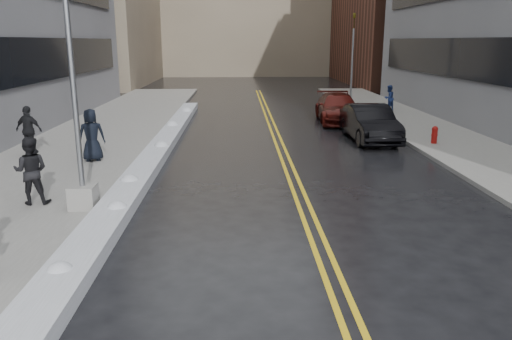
{
  "coord_description": "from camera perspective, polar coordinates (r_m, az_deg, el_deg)",
  "views": [
    {
      "loc": [
        0.74,
        -10.46,
        4.36
      ],
      "look_at": [
        1.15,
        1.31,
        1.3
      ],
      "focal_mm": 35.0,
      "sensor_mm": 36.0,
      "label": 1
    }
  ],
  "objects": [
    {
      "name": "pedestrian_c",
      "position": [
        18.82,
        -18.28,
        3.82
      ],
      "size": [
        1.04,
        0.8,
        1.88
      ],
      "primitive_type": "imported",
      "rotation": [
        0.0,
        0.0,
        3.38
      ],
      "color": "black",
      "rests_on": "sidewalk_west"
    },
    {
      "name": "ground",
      "position": [
        11.36,
        -5.64,
        -8.09
      ],
      "size": [
        160.0,
        160.0,
        0.0
      ],
      "primitive_type": "plane",
      "color": "black",
      "rests_on": "ground"
    },
    {
      "name": "pedestrian_d",
      "position": [
        20.89,
        -24.52,
        4.18
      ],
      "size": [
        1.15,
        0.71,
        1.84
      ],
      "primitive_type": "imported",
      "rotation": [
        0.0,
        0.0,
        2.88
      ],
      "color": "black",
      "rests_on": "sidewalk_west"
    },
    {
      "name": "snow_ridge",
      "position": [
        19.2,
        -11.52,
        1.66
      ],
      "size": [
        0.9,
        30.0,
        0.34
      ],
      "primitive_type": "cube",
      "color": "silver",
      "rests_on": "ground"
    },
    {
      "name": "sidewalk_east",
      "position": [
        22.86,
        21.97,
        2.69
      ],
      "size": [
        4.0,
        50.0,
        0.15
      ],
      "primitive_type": "cube",
      "color": "gray",
      "rests_on": "ground"
    },
    {
      "name": "lane_line_left",
      "position": [
        20.98,
        2.45,
        2.57
      ],
      "size": [
        0.12,
        50.0,
        0.01
      ],
      "primitive_type": "cube",
      "color": "gold",
      "rests_on": "ground"
    },
    {
      "name": "lane_line_right",
      "position": [
        21.0,
        3.27,
        2.57
      ],
      "size": [
        0.12,
        50.0,
        0.01
      ],
      "primitive_type": "cube",
      "color": "gold",
      "rests_on": "ground"
    },
    {
      "name": "sidewalk_west",
      "position": [
        21.89,
        -19.22,
        2.45
      ],
      "size": [
        5.5,
        50.0,
        0.15
      ],
      "primitive_type": "cube",
      "color": "gray",
      "rests_on": "ground"
    },
    {
      "name": "pedestrian_east",
      "position": [
        32.09,
        14.94,
        7.95
      ],
      "size": [
        0.97,
        0.94,
        1.57
      ],
      "primitive_type": "imported",
      "rotation": [
        0.0,
        0.0,
        3.81
      ],
      "color": "navy",
      "rests_on": "sidewalk_east"
    },
    {
      "name": "lamppost",
      "position": [
        13.23,
        -19.87,
        5.76
      ],
      "size": [
        0.65,
        0.65,
        7.62
      ],
      "color": "gray",
      "rests_on": "sidewalk_west"
    },
    {
      "name": "pedestrian_b",
      "position": [
        14.37,
        -24.34,
        -0.07
      ],
      "size": [
        0.94,
        0.77,
        1.8
      ],
      "primitive_type": "imported",
      "rotation": [
        0.0,
        0.0,
        3.25
      ],
      "color": "black",
      "rests_on": "sidewalk_west"
    },
    {
      "name": "car_black",
      "position": [
        22.83,
        12.86,
        5.24
      ],
      "size": [
        1.79,
        4.91,
        1.61
      ],
      "primitive_type": "imported",
      "rotation": [
        0.0,
        0.0,
        0.02
      ],
      "color": "black",
      "rests_on": "ground"
    },
    {
      "name": "traffic_signal",
      "position": [
        35.33,
        10.97,
        12.75
      ],
      "size": [
        0.16,
        0.2,
        6.0
      ],
      "color": "gray",
      "rests_on": "sidewalk_east"
    },
    {
      "name": "car_maroon",
      "position": [
        27.95,
        9.34,
        6.99
      ],
      "size": [
        2.44,
        5.41,
        1.54
      ],
      "primitive_type": "imported",
      "rotation": [
        0.0,
        0.0,
        -0.05
      ],
      "color": "#410D0A",
      "rests_on": "ground"
    },
    {
      "name": "fire_hydrant",
      "position": [
        22.39,
        19.73,
        3.9
      ],
      "size": [
        0.26,
        0.26,
        0.73
      ],
      "color": "maroon",
      "rests_on": "sidewalk_east"
    }
  ]
}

